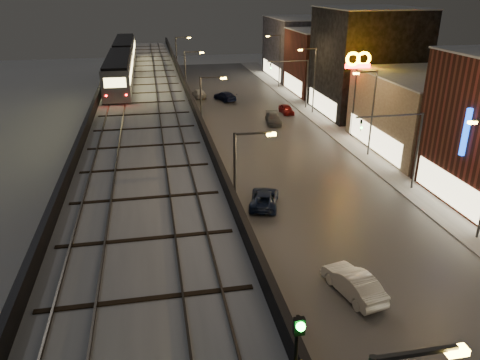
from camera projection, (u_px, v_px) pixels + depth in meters
road_surface at (272, 149)px, 51.97m from camera, size 17.00×120.00×0.06m
sidewalk_right at (356, 143)px, 53.69m from camera, size 4.00×120.00×0.14m
under_viaduct_pavement at (149, 157)px, 49.61m from camera, size 11.00×120.00×0.06m
elevated_viaduct at (145, 113)px, 44.59m from camera, size 9.00×100.00×6.30m
viaduct_trackbed at (144, 105)px, 44.40m from camera, size 8.40×100.00×0.32m
viaduct_parapet_streetside at (190, 98)px, 45.01m from camera, size 0.30×100.00×1.10m
viaduct_parapet_far at (96, 102)px, 43.49m from camera, size 0.30×100.00×1.10m
building_c at (428, 113)px, 50.56m from camera, size 12.20×15.20×8.16m
building_d at (367, 62)px, 63.87m from camera, size 12.20×13.20×14.16m
building_e at (329, 62)px, 77.32m from camera, size 12.20×12.20×10.16m
building_f at (302, 48)px, 89.79m from camera, size 12.20×16.20×11.16m
streetlight_left_1 at (239, 191)px, 28.66m from camera, size 2.57×0.28×9.00m
streetlight_left_2 at (204, 116)px, 44.95m from camera, size 2.57×0.28×9.00m
streetlight_right_2 at (370, 108)px, 47.94m from camera, size 2.56×0.28×9.00m
streetlight_left_3 at (188, 81)px, 61.24m from camera, size 2.57×0.28×9.00m
streetlight_right_3 at (313, 76)px, 64.23m from camera, size 2.56×0.28×9.00m
streetlight_left_4 at (178, 60)px, 77.53m from camera, size 2.57×0.28×9.00m
streetlight_right_4 at (278, 57)px, 80.52m from camera, size 2.56×0.28×9.00m
traffic_light_rig_a at (406, 142)px, 39.92m from camera, size 6.10×0.34×7.00m
traffic_light_rig_b at (300, 78)px, 67.07m from camera, size 6.10×0.34×7.00m
subway_train at (122, 60)px, 58.12m from camera, size 2.71×33.22×3.23m
rail_signal at (298, 342)px, 11.96m from camera, size 0.31×0.41×2.69m
car_near_white at (353, 284)px, 27.37m from camera, size 2.56×4.85×1.52m
car_mid_silver at (264, 199)px, 38.45m from camera, size 3.50×5.15×1.31m
car_mid_dark at (225, 96)px, 73.06m from camera, size 3.49×5.22×1.41m
car_far_white at (199, 93)px, 75.06m from camera, size 2.21×4.29×1.40m
car_onc_white at (273, 119)px, 61.04m from camera, size 2.42×4.71×1.31m
car_onc_red at (286, 110)px, 65.69m from camera, size 1.60×3.75×1.26m
sign_mcdonalds at (357, 68)px, 53.15m from camera, size 2.97×0.63×9.96m
sign_carwash at (471, 140)px, 35.74m from camera, size 1.63×0.35×8.47m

